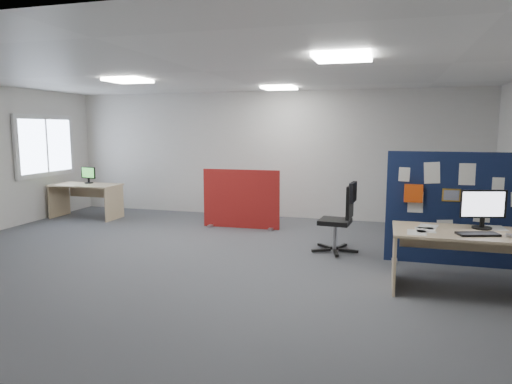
% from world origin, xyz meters
% --- Properties ---
extents(floor, '(9.00, 9.00, 0.00)m').
position_xyz_m(floor, '(0.00, 0.00, 0.00)').
color(floor, '#515358').
rests_on(floor, ground).
extents(ceiling, '(9.00, 7.00, 0.02)m').
position_xyz_m(ceiling, '(0.00, 0.00, 2.70)').
color(ceiling, white).
rests_on(ceiling, wall_back).
extents(wall_back, '(9.00, 0.02, 2.70)m').
position_xyz_m(wall_back, '(0.00, 3.50, 1.35)').
color(wall_back, silver).
rests_on(wall_back, floor).
extents(wall_front, '(9.00, 0.02, 2.70)m').
position_xyz_m(wall_front, '(0.00, -3.50, 1.35)').
color(wall_front, silver).
rests_on(wall_front, floor).
extents(window, '(0.06, 1.70, 1.30)m').
position_xyz_m(window, '(-4.44, 2.00, 1.55)').
color(window, white).
rests_on(window, wall_left).
extents(ceiling_lights, '(4.10, 4.10, 0.04)m').
position_xyz_m(ceiling_lights, '(0.33, 0.67, 2.67)').
color(ceiling_lights, white).
rests_on(ceiling_lights, ceiling).
extents(navy_divider, '(1.94, 0.30, 1.60)m').
position_xyz_m(navy_divider, '(3.46, 0.73, 0.80)').
color(navy_divider, '#0F1B3A').
rests_on(navy_divider, floor).
extents(main_desk, '(1.96, 0.87, 0.73)m').
position_xyz_m(main_desk, '(3.58, -0.37, 0.57)').
color(main_desk, '#D3B787').
rests_on(main_desk, floor).
extents(monitor_main, '(0.53, 0.22, 0.47)m').
position_xyz_m(monitor_main, '(3.62, -0.19, 0.99)').
color(monitor_main, black).
rests_on(monitor_main, main_desk).
extents(keyboard, '(0.48, 0.31, 0.02)m').
position_xyz_m(keyboard, '(3.51, -0.56, 0.74)').
color(keyboard, black).
rests_on(keyboard, main_desk).
extents(mouse, '(0.11, 0.07, 0.03)m').
position_xyz_m(mouse, '(3.85, -0.56, 0.74)').
color(mouse, '#9D9CA2').
rests_on(mouse, main_desk).
extents(red_divider, '(1.51, 0.30, 1.13)m').
position_xyz_m(red_divider, '(-0.17, 2.20, 0.55)').
color(red_divider, maroon).
rests_on(red_divider, floor).
extents(second_desk, '(1.44, 0.72, 0.73)m').
position_xyz_m(second_desk, '(-3.68, 2.27, 0.54)').
color(second_desk, '#D3B787').
rests_on(second_desk, floor).
extents(monitor_second, '(0.39, 0.18, 0.36)m').
position_xyz_m(monitor_second, '(-3.72, 2.40, 0.93)').
color(monitor_second, black).
rests_on(monitor_second, second_desk).
extents(office_chair, '(0.71, 0.72, 1.09)m').
position_xyz_m(office_chair, '(1.87, 0.93, 0.62)').
color(office_chair, black).
rests_on(office_chair, floor).
extents(desk_papers, '(1.41, 0.83, 0.00)m').
position_xyz_m(desk_papers, '(3.33, -0.40, 0.73)').
color(desk_papers, white).
rests_on(desk_papers, main_desk).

